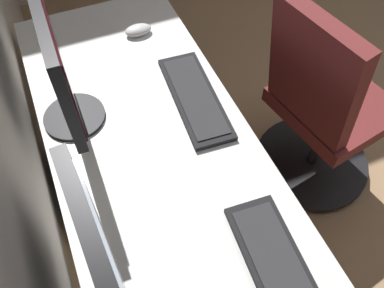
# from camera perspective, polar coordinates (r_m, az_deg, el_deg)

# --- Properties ---
(desk) EXTENTS (1.96, 0.63, 0.73)m
(desk) POSITION_cam_1_polar(r_m,az_deg,el_deg) (1.25, -2.14, -8.79)
(desk) COLOR white
(desk) RESTS_ON ground
(drawer_pedestal) EXTENTS (0.40, 0.51, 0.69)m
(drawer_pedestal) POSITION_cam_1_polar(r_m,az_deg,el_deg) (1.62, -5.56, -7.88)
(drawer_pedestal) COLOR white
(drawer_pedestal) RESTS_ON ground
(monitor_primary) EXTENTS (0.48, 0.20, 0.43)m
(monitor_primary) POSITION_cam_1_polar(r_m,az_deg,el_deg) (1.24, -18.32, 10.85)
(monitor_primary) COLOR black
(monitor_primary) RESTS_ON desk
(keyboard_main) EXTENTS (0.43, 0.17, 0.02)m
(keyboard_main) POSITION_cam_1_polar(r_m,az_deg,el_deg) (1.10, 12.17, -17.13)
(keyboard_main) COLOR black
(keyboard_main) RESTS_ON desk
(keyboard_spare) EXTENTS (0.43, 0.17, 0.02)m
(keyboard_spare) POSITION_cam_1_polar(r_m,az_deg,el_deg) (1.40, 0.41, 6.51)
(keyboard_spare) COLOR black
(keyboard_spare) RESTS_ON desk
(mouse_main) EXTENTS (0.06, 0.10, 0.03)m
(mouse_main) POSITION_cam_1_polar(r_m,az_deg,el_deg) (1.67, -7.48, 15.39)
(mouse_main) COLOR silver
(mouse_main) RESTS_ON desk
(office_chair) EXTENTS (0.56, 0.59, 0.97)m
(office_chair) POSITION_cam_1_polar(r_m,az_deg,el_deg) (1.81, 17.43, 4.11)
(office_chair) COLOR maroon
(office_chair) RESTS_ON ground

